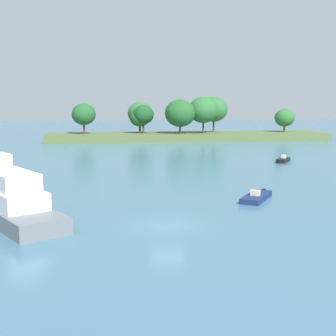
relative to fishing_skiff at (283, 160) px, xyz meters
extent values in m
plane|color=teal|center=(-22.09, -34.17, -0.30)|extent=(400.00, 400.00, 0.00)
cube|color=#566B3D|center=(-7.57, 41.32, 0.59)|extent=(65.86, 12.58, 1.78)
cylinder|color=#513823|center=(-31.99, 40.25, 2.64)|extent=(0.44, 0.44, 2.33)
ellipsoid|color=#235B28|center=(-31.99, 40.25, 5.98)|extent=(5.44, 5.44, 4.90)
cylinder|color=#513823|center=(-19.14, 41.71, 2.37)|extent=(0.44, 0.44, 1.77)
ellipsoid|color=#235B28|center=(-19.14, 41.71, 5.17)|extent=(4.80, 4.80, 4.32)
cylinder|color=#513823|center=(-18.98, 43.34, 2.65)|extent=(0.44, 0.44, 2.33)
ellipsoid|color=#2D6B33|center=(-18.98, 43.34, 6.13)|extent=(5.78, 5.78, 5.20)
cylinder|color=#513823|center=(-18.35, 40.98, 2.66)|extent=(0.44, 0.44, 2.37)
ellipsoid|color=#194C23|center=(-18.35, 40.98, 5.82)|extent=(4.93, 4.93, 4.44)
cylinder|color=#513823|center=(-10.03, 38.58, 2.45)|extent=(0.44, 0.44, 1.93)
ellipsoid|color=#235B28|center=(-10.03, 38.58, 6.21)|extent=(7.00, 7.00, 6.30)
cylinder|color=#513823|center=(-4.38, 39.55, 2.84)|extent=(0.44, 0.44, 2.73)
ellipsoid|color=#2D6B33|center=(-4.38, 39.55, 6.94)|extent=(6.83, 6.83, 6.14)
cylinder|color=#513823|center=(-0.99, 43.57, 2.90)|extent=(0.44, 0.44, 2.85)
ellipsoid|color=#2D6B33|center=(-0.99, 43.57, 7.00)|extent=(6.70, 6.70, 6.03)
cylinder|color=#513823|center=(16.22, 41.60, 2.25)|extent=(0.44, 0.44, 1.54)
ellipsoid|color=#2D6B33|center=(16.22, 41.60, 4.95)|extent=(4.82, 4.82, 4.33)
cube|color=black|center=(0.01, 0.01, -0.03)|extent=(3.28, 3.97, 0.55)
cube|color=white|center=(0.17, 0.26, 0.49)|extent=(0.84, 0.79, 0.50)
cube|color=black|center=(-1.15, -1.71, -0.02)|extent=(0.42, 0.41, 0.56)
cube|color=navy|center=(-12.70, -26.18, -0.06)|extent=(4.33, 5.37, 0.48)
cube|color=beige|center=(-12.92, -26.52, 0.43)|extent=(0.99, 0.89, 0.50)
cube|color=black|center=(-11.16, -23.84, -0.02)|extent=(0.42, 0.41, 0.56)
camera|label=1|loc=(-26.23, -67.23, 8.77)|focal=49.47mm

